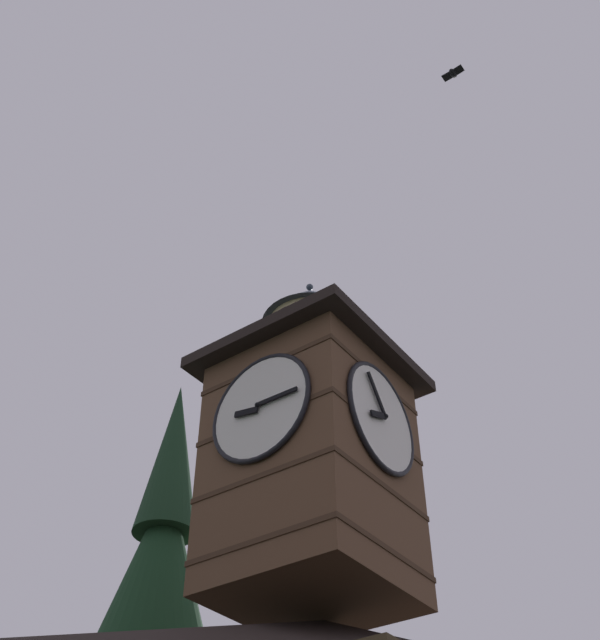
% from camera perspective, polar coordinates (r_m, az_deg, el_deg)
% --- Properties ---
extents(clock_tower, '(3.80, 3.80, 7.41)m').
position_cam_1_polar(clock_tower, '(16.01, 0.82, -8.81)').
color(clock_tower, brown).
rests_on(clock_tower, building_main).
extents(flying_bird_high, '(0.28, 0.55, 0.16)m').
position_cam_1_polar(flying_bird_high, '(21.35, 10.61, 16.55)').
color(flying_bird_high, black).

